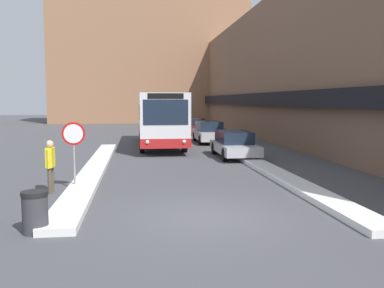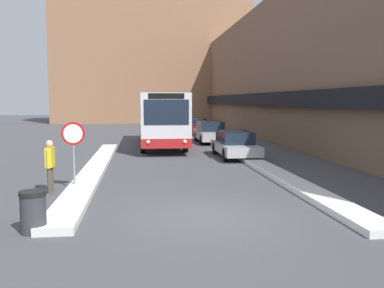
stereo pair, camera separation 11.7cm
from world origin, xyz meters
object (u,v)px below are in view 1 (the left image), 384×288
city_bus (160,118)px  stop_sign (74,141)px  parked_car_back (194,126)px  parked_car_middle (209,132)px  pedestrian (50,161)px  trash_bin (35,212)px  parked_car_front (234,144)px

city_bus → stop_sign: bearing=-104.8°
parked_car_back → parked_car_middle: bearing=-90.0°
parked_car_back → stop_sign: stop_sign is taller
stop_sign → pedestrian: bearing=-149.1°
pedestrian → trash_bin: pedestrian is taller
parked_car_middle → parked_car_back: 7.75m
parked_car_front → parked_car_back: parked_car_back is taller
city_bus → parked_car_front: city_bus is taller
parked_car_front → pedestrian: 10.97m
parked_car_back → pedestrian: (-7.76, -23.43, 0.32)m
parked_car_middle → pedestrian: pedestrian is taller
stop_sign → trash_bin: (-0.20, -4.68, -1.15)m
parked_car_front → parked_car_middle: bearing=90.0°
trash_bin → parked_car_middle: bearing=70.0°
city_bus → pedestrian: 14.49m
parked_car_middle → stop_sign: 16.85m
parked_car_back → trash_bin: (-7.27, -27.70, -0.22)m
city_bus → trash_bin: city_bus is taller
stop_sign → parked_car_back: bearing=72.9°
parked_car_middle → trash_bin: bearing=-110.0°
city_bus → stop_sign: city_bus is taller
stop_sign → pedestrian: 1.00m
parked_car_back → pedestrian: size_ratio=2.68×
city_bus → parked_car_front: size_ratio=2.52×
pedestrian → trash_bin: 4.34m
parked_car_middle → pedestrian: bearing=-116.3°
parked_car_front → stop_sign: size_ratio=2.07×
trash_bin → parked_car_back: bearing=75.3°
parked_car_middle → pedestrian: size_ratio=2.85×
city_bus → parked_car_back: city_bus is taller
parked_car_back → stop_sign: 24.10m
parked_car_front → pedestrian: pedestrian is taller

